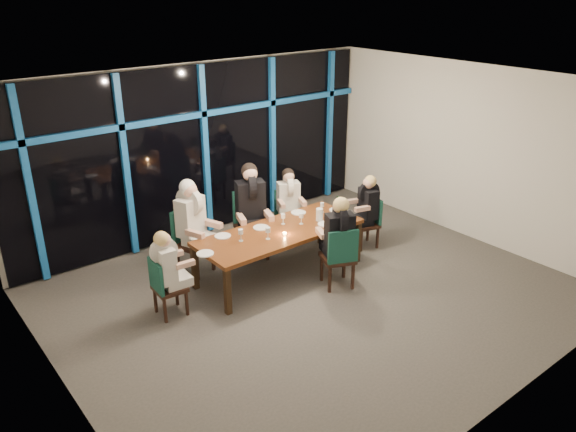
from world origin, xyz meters
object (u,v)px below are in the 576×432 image
Objects in this scene: chair_near_mid at (340,255)px; chair_far_right at (288,213)px; dining_table at (280,234)px; chair_end_right at (369,219)px; diner_end_left at (167,261)px; diner_far_left at (192,214)px; diner_far_right at (289,195)px; wine_bottle at (337,208)px; diner_near_mid at (339,228)px; diner_far_mid at (251,198)px; chair_far_left at (190,237)px; water_pitcher at (319,215)px; chair_end_left at (164,285)px; diner_end_right at (367,201)px; chair_far_mid at (250,220)px.

chair_far_right is at bearing -81.70° from chair_near_mid.
chair_end_right reaches higher than dining_table.
diner_end_left is (-1.85, 0.04, 0.14)m from dining_table.
diner_far_left reaches higher than diner_end_left.
diner_far_left is 1.16× the size of diner_far_right.
chair_far_right is 1.14m from wine_bottle.
chair_far_right is 1.08× the size of diner_end_left.
diner_near_mid is (0.03, 0.08, 0.39)m from chair_near_mid.
diner_far_left is 1.01m from diner_far_mid.
chair_far_left is 1.03× the size of diner_far_left.
chair_near_mid is 2.99× the size of wine_bottle.
water_pitcher is at bearing -76.35° from diner_far_right.
chair_end_right is (1.82, -0.13, -0.20)m from dining_table.
diner_far_mid is at bearing 139.05° from wine_bottle.
diner_far_mid reaches higher than diner_far_left.
wine_bottle is at bearing -6.71° from dining_table.
chair_end_left is 0.90× the size of diner_near_mid.
diner_far_left is at bearing -94.54° from chair_end_right.
chair_end_right is at bearing -23.49° from diner_far_right.
dining_table is 2.57× the size of diner_far_left.
chair_end_right is (0.92, -1.07, -0.02)m from chair_far_right.
diner_end_right reaches higher than chair_far_right.
dining_table is at bearing -88.37° from diner_end_left.
chair_end_left is 0.98× the size of diner_far_right.
diner_end_right is (1.70, -0.97, 0.22)m from chair_far_mid.
water_pitcher reaches higher than chair_end_right.
diner_far_mid is 1.25× the size of diner_end_right.
chair_near_mid is 4.89× the size of water_pitcher.
diner_end_left is 2.55× the size of wine_bottle.
chair_near_mid is at bearing -81.70° from chair_far_right.
water_pitcher is (-1.04, 0.02, 0.02)m from diner_end_right.
wine_bottle is at bearing -47.39° from chair_far_left.
chair_end_left is 2.94m from diner_far_right.
dining_table is 2.67× the size of chair_near_mid.
chair_far_right is at bearing -17.99° from diner_far_left.
wine_bottle is (2.05, -1.01, -0.11)m from diner_far_left.
chair_far_left reaches higher than chair_end_left.
chair_near_mid is (-0.47, -1.81, 0.04)m from chair_far_right.
chair_end_left is 1.01× the size of diner_end_right.
diner_far_right is 0.97m from water_pitcher.
chair_end_right is at bearing -8.53° from water_pitcher.
wine_bottle is (2.99, -0.17, 0.40)m from chair_end_left.
wine_bottle reaches higher than chair_near_mid.
chair_end_right is 0.99× the size of diner_far_right.
chair_end_left is (-1.98, -0.81, -0.13)m from chair_far_mid.
diner_end_right reaches higher than water_pitcher.
chair_far_left is 0.96× the size of chair_far_mid.
chair_far_mid is at bearing -53.31° from diner_near_mid.
diner_far_mid is 1.12× the size of diner_near_mid.
chair_end_right is at bearing -0.36° from wine_bottle.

